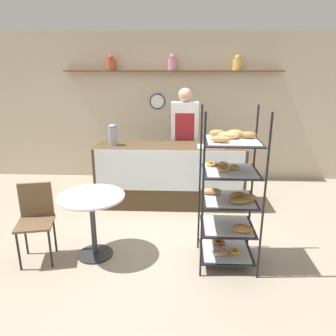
{
  "coord_description": "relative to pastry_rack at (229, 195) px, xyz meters",
  "views": [
    {
      "loc": [
        0.19,
        -3.77,
        2.12
      ],
      "look_at": [
        0.0,
        0.37,
        0.81
      ],
      "focal_mm": 35.0,
      "sensor_mm": 36.0,
      "label": 1
    }
  ],
  "objects": [
    {
      "name": "person_worker",
      "position": [
        -0.47,
        2.07,
        0.17
      ],
      "size": [
        0.44,
        0.23,
        1.78
      ],
      "color": "#282833",
      "rests_on": "ground_plane"
    },
    {
      "name": "cafe_chair",
      "position": [
        -2.13,
        0.01,
        -0.27
      ],
      "size": [
        0.45,
        0.45,
        0.87
      ],
      "rotation": [
        0.0,
        0.0,
        6.51
      ],
      "color": "black",
      "rests_on": "ground_plane"
    },
    {
      "name": "display_counter",
      "position": [
        -0.69,
        1.59,
        -0.33
      ],
      "size": [
        2.26,
        0.64,
        0.96
      ],
      "color": "#4C3823",
      "rests_on": "ground_plane"
    },
    {
      "name": "back_wall",
      "position": [
        -0.69,
        2.94,
        0.56
      ],
      "size": [
        10.0,
        0.3,
        2.7
      ],
      "color": "beige",
      "rests_on": "ground_plane"
    },
    {
      "name": "ground_plane",
      "position": [
        -0.69,
        0.53,
        -0.81
      ],
      "size": [
        14.0,
        14.0,
        0.0
      ],
      "primitive_type": "plane",
      "color": "gray"
    },
    {
      "name": "donut_tray_counter",
      "position": [
        -0.07,
        1.54,
        0.16
      ],
      "size": [
        0.39,
        0.27,
        0.05
      ],
      "color": "white",
      "rests_on": "display_counter"
    },
    {
      "name": "cafe_table",
      "position": [
        -1.5,
        0.07,
        -0.24
      ],
      "size": [
        0.74,
        0.74,
        0.75
      ],
      "color": "#262628",
      "rests_on": "ground_plane"
    },
    {
      "name": "coffee_carafe",
      "position": [
        -1.55,
        1.57,
        0.3
      ],
      "size": [
        0.14,
        0.14,
        0.32
      ],
      "color": "gray",
      "rests_on": "display_counter"
    },
    {
      "name": "pastry_rack",
      "position": [
        0.0,
        0.0,
        0.0
      ],
      "size": [
        0.61,
        0.58,
        1.72
      ],
      "color": "black",
      "rests_on": "ground_plane"
    }
  ]
}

